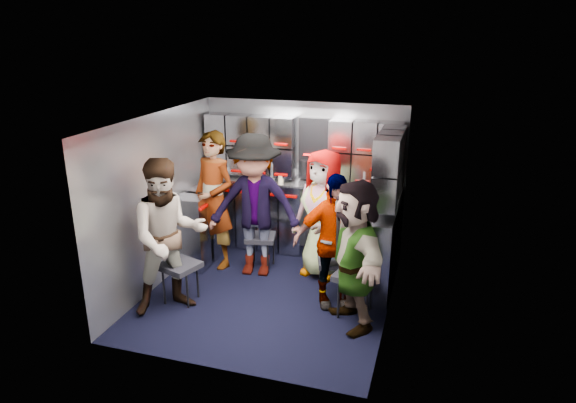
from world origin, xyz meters
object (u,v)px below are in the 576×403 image
(jump_seat_mid_left, at_px, (260,239))
(jump_seat_near_right, at_px, (356,278))
(jump_seat_center, at_px, (326,240))
(attendant_arc_b, at_px, (255,206))
(jump_seat_near_left, at_px, (180,268))
(attendant_standing, at_px, (214,200))
(attendant_arc_c, at_px, (323,214))
(attendant_arc_d, at_px, (333,241))
(jump_seat_mid_right, at_px, (336,263))
(attendant_arc_e, at_px, (354,254))
(attendant_arc_a, at_px, (169,237))

(jump_seat_mid_left, height_order, jump_seat_near_right, jump_seat_near_right)
(jump_seat_center, height_order, attendant_arc_b, attendant_arc_b)
(jump_seat_near_left, bearing_deg, attendant_standing, 91.07)
(jump_seat_mid_left, relative_size, attendant_arc_c, 0.27)
(jump_seat_mid_left, relative_size, attendant_arc_d, 0.29)
(attendant_standing, bearing_deg, jump_seat_mid_left, 30.24)
(jump_seat_mid_right, relative_size, jump_seat_near_right, 0.99)
(attendant_arc_c, distance_m, attendant_arc_d, 0.76)
(attendant_standing, distance_m, attendant_arc_e, 2.20)
(jump_seat_mid_left, height_order, jump_seat_mid_right, jump_seat_mid_right)
(attendant_arc_e, bearing_deg, jump_seat_mid_right, 175.15)
(jump_seat_near_right, bearing_deg, jump_seat_mid_right, 130.42)
(attendant_standing, bearing_deg, jump_seat_near_right, 1.07)
(jump_seat_mid_right, height_order, jump_seat_near_right, jump_seat_near_right)
(jump_seat_near_right, bearing_deg, jump_seat_mid_left, 149.47)
(jump_seat_center, relative_size, attendant_arc_c, 0.28)
(jump_seat_near_right, relative_size, attendant_arc_e, 0.31)
(jump_seat_near_left, distance_m, attendant_arc_b, 1.21)
(jump_seat_center, xyz_separation_m, attendant_arc_d, (0.28, -0.88, 0.38))
(jump_seat_mid_right, bearing_deg, attendant_arc_c, 118.51)
(jump_seat_mid_left, height_order, attendant_arc_b, attendant_arc_b)
(jump_seat_mid_left, height_order, attendant_arc_e, attendant_arc_e)
(jump_seat_near_left, height_order, attendant_arc_a, attendant_arc_a)
(attendant_arc_e, bearing_deg, attendant_arc_b, -154.61)
(jump_seat_mid_right, xyz_separation_m, attendant_arc_b, (-1.11, 0.30, 0.49))
(jump_seat_mid_left, bearing_deg, attendant_arc_a, -113.99)
(jump_seat_mid_left, relative_size, jump_seat_center, 0.98)
(jump_seat_near_left, xyz_separation_m, attendant_arc_a, (0.00, -0.18, 0.45))
(jump_seat_near_right, bearing_deg, attendant_arc_e, -90.00)
(jump_seat_mid_left, distance_m, jump_seat_mid_right, 1.21)
(jump_seat_center, distance_m, jump_seat_mid_right, 0.76)
(jump_seat_near_right, xyz_separation_m, attendant_arc_c, (-0.58, 0.87, 0.38))
(attendant_arc_e, bearing_deg, attendant_arc_c, 174.80)
(attendant_standing, xyz_separation_m, attendant_arc_b, (0.60, -0.08, 0.01))
(jump_seat_near_left, height_order, attendant_arc_b, attendant_arc_b)
(jump_seat_near_right, height_order, attendant_arc_c, attendant_arc_c)
(jump_seat_near_right, bearing_deg, attendant_arc_a, -166.62)
(jump_seat_near_right, distance_m, attendant_arc_b, 1.62)
(jump_seat_mid_right, height_order, attendant_arc_a, attendant_arc_a)
(attendant_arc_e, bearing_deg, jump_seat_near_left, -120.86)
(jump_seat_near_left, distance_m, jump_seat_mid_left, 1.26)
(jump_seat_mid_left, bearing_deg, attendant_arc_c, 2.58)
(jump_seat_mid_right, bearing_deg, attendant_arc_d, -90.00)
(attendant_arc_a, height_order, attendant_arc_b, attendant_arc_b)
(jump_seat_mid_left, bearing_deg, attendant_arc_b, -90.00)
(attendant_arc_b, bearing_deg, attendant_arc_a, -123.95)
(jump_seat_mid_left, distance_m, attendant_arc_b, 0.55)
(jump_seat_mid_right, distance_m, attendant_standing, 1.82)
(jump_seat_mid_left, xyz_separation_m, jump_seat_near_right, (1.40, -0.83, 0.05))
(attendant_arc_a, bearing_deg, jump_seat_mid_left, 26.27)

